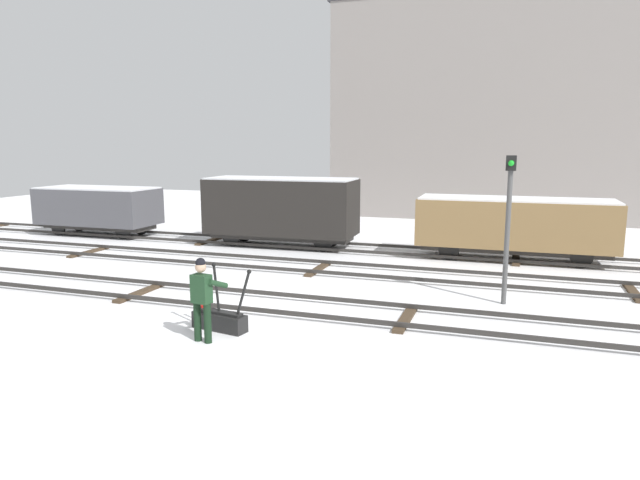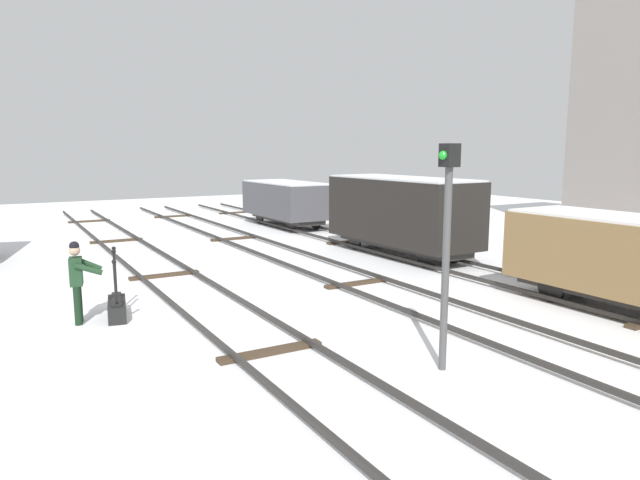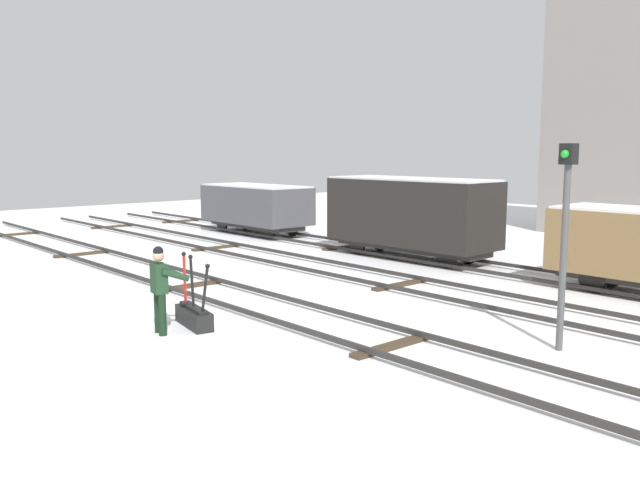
% 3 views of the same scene
% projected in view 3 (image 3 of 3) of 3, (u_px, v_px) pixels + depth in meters
% --- Properties ---
extents(ground_plane, '(60.00, 60.00, 0.00)m').
position_uv_depth(ground_plane, '(273.00, 312.00, 14.38)').
color(ground_plane, white).
extents(track_main_line, '(44.00, 1.94, 0.18)m').
position_uv_depth(track_main_line, '(273.00, 307.00, 14.36)').
color(track_main_line, '#2D2B28').
rests_on(track_main_line, ground_plane).
extents(track_siding_near, '(44.00, 1.94, 0.18)m').
position_uv_depth(track_siding_near, '(400.00, 282.00, 17.11)').
color(track_siding_near, '#2D2B28').
rests_on(track_siding_near, ground_plane).
extents(track_siding_far, '(44.00, 1.94, 0.18)m').
position_uv_depth(track_siding_far, '(480.00, 266.00, 19.45)').
color(track_siding_far, '#2D2B28').
rests_on(track_siding_far, ground_plane).
extents(switch_lever_frame, '(1.48, 0.57, 1.45)m').
position_uv_depth(switch_lever_frame, '(194.00, 314.00, 13.18)').
color(switch_lever_frame, black).
rests_on(switch_lever_frame, ground_plane).
extents(rail_worker, '(0.62, 0.69, 1.71)m').
position_uv_depth(rail_worker, '(161.00, 285.00, 12.56)').
color(rail_worker, black).
rests_on(rail_worker, ground_plane).
extents(signal_post, '(0.24, 0.32, 3.64)m').
position_uv_depth(signal_post, '(565.00, 225.00, 11.33)').
color(signal_post, '#4C4C4C').
rests_on(signal_post, ground_plane).
extents(freight_car_mid_siding, '(5.12, 2.28, 2.07)m').
position_uv_depth(freight_car_mid_siding, '(256.00, 205.00, 27.65)').
color(freight_car_mid_siding, '#2D2B28').
rests_on(freight_car_mid_siding, ground_plane).
extents(freight_car_near_switch, '(5.77, 2.25, 2.64)m').
position_uv_depth(freight_car_near_switch, '(411.00, 213.00, 21.28)').
color(freight_car_near_switch, '#2D2B28').
rests_on(freight_car_near_switch, ground_plane).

